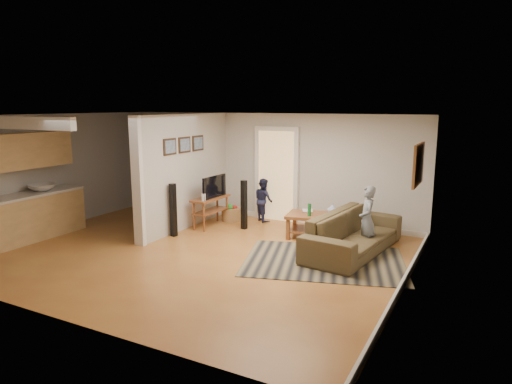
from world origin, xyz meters
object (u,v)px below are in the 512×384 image
coffee_table (319,220)px  toy_basket (231,213)px  child (365,252)px  toddler (263,221)px  speaker_left (173,210)px  tv_console (211,200)px  speaker_right (244,205)px  sofa (353,252)px

coffee_table → toy_basket: size_ratio=2.97×
child → toddler: child is taller
speaker_left → toddler: (1.08, 2.00, -0.56)m
tv_console → child: 3.60m
speaker_left → speaker_right: speaker_left is taller
sofa → speaker_left: speaker_left is taller
speaker_right → toddler: size_ratio=1.07×
sofa → tv_console: tv_console is taller
speaker_right → toddler: speaker_right is taller
sofa → coffee_table: size_ratio=1.86×
tv_console → speaker_left: 1.06m
coffee_table → toddler: coffee_table is taller
sofa → coffee_table: (-0.88, 0.58, 0.39)m
child → tv_console: bearing=-117.0°
coffee_table → toy_basket: coffee_table is taller
toddler → speaker_right: bearing=122.7°
speaker_left → toddler: bearing=69.7°
speaker_right → toddler: bearing=96.5°
tv_console → child: size_ratio=0.86×
toy_basket → child: size_ratio=0.37×
tv_console → speaker_left: size_ratio=0.96×
child → toddler: size_ratio=1.23×
sofa → toddler: 2.84m
child → coffee_table: bearing=-136.3°
speaker_left → coffee_table: bearing=32.9°
speaker_right → toy_basket: 0.88m
tv_console → speaker_left: speaker_left is taller
tv_console → toy_basket: tv_console is taller
speaker_left → toy_basket: 1.76m
sofa → toddler: bearing=69.7°
sofa → speaker_left: size_ratio=2.29×
coffee_table → toddler: size_ratio=1.35×
sofa → toy_basket: bearing=80.2°
speaker_left → child: bearing=20.1°
toy_basket → sofa: bearing=-17.2°
speaker_right → child: (2.79, -0.36, -0.54)m
sofa → speaker_right: speaker_right is taller
sofa → speaker_left: 3.71m
speaker_right → toddler: 1.00m
speaker_left → child: (3.81, 0.81, -0.56)m
toy_basket → child: (3.41, -0.86, -0.17)m
tv_console → speaker_right: size_ratio=0.98×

